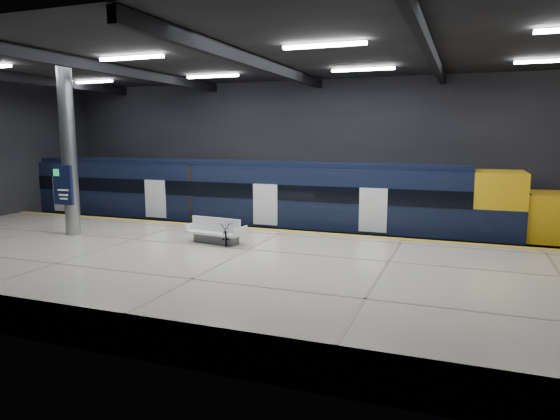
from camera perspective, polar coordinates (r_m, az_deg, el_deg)
The scene contains 10 objects.
ground at distance 19.30m, azimuth -2.32°, elevation -7.06°, with size 30.00×30.00×0.00m, color black.
room_shell at distance 18.60m, azimuth -2.43°, elevation 10.17°, with size 30.10×16.10×8.05m.
platform at distance 16.96m, azimuth -5.64°, elevation -7.38°, with size 30.00×11.00×1.10m, color beige.
safety_strip at distance 21.54m, azimuth 0.50°, elevation -2.37°, with size 30.00×0.40×0.01m, color gold.
rails at distance 24.30m, azimuth 2.72°, elevation -3.59°, with size 30.00×1.52×0.16m.
train at distance 24.88m, azimuth -3.04°, elevation 1.32°, with size 29.40×2.84×3.79m.
bench at distance 19.21m, azimuth -7.30°, elevation -2.75°, with size 2.34×1.21×0.99m.
bicycle at distance 19.05m, azimuth -6.32°, elevation -2.57°, with size 0.57×1.65×0.86m, color #99999E.
pannier_bag at distance 19.37m, azimuth -7.89°, elevation -3.19°, with size 0.30×0.18×0.35m, color black.
info_column at distance 22.17m, azimuth -23.04°, elevation 6.00°, with size 0.90×0.78×6.90m.
Camera 1 is at (7.23, -17.12, 5.21)m, focal length 32.00 mm.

